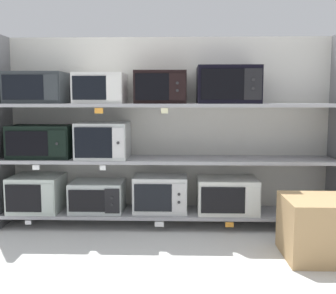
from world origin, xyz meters
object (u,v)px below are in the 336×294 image
(microwave_6, at_px, (37,88))
(microwave_9, at_px, (228,85))
(microwave_3, at_px, (227,195))
(microwave_2, at_px, (160,194))
(microwave_5, at_px, (103,140))
(microwave_1, at_px, (98,196))
(microwave_8, at_px, (161,87))
(microwave_7, at_px, (100,88))
(microwave_0, at_px, (37,193))
(shipping_carton, at_px, (320,228))
(microwave_4, at_px, (42,142))

(microwave_6, height_order, microwave_9, microwave_9)
(microwave_9, bearing_deg, microwave_3, 1.11)
(microwave_2, distance_m, microwave_5, 0.71)
(microwave_1, xyz_separation_m, microwave_8, (0.58, -0.00, 0.98))
(microwave_5, xyz_separation_m, microwave_7, (-0.02, 0.00, 0.46))
(microwave_3, xyz_separation_m, microwave_7, (-1.14, -0.00, 0.95))
(microwave_9, bearing_deg, microwave_0, 179.99)
(microwave_0, distance_m, microwave_2, 1.13)
(microwave_5, bearing_deg, microwave_9, 0.01)
(microwave_1, height_order, microwave_5, microwave_5)
(microwave_5, height_order, shipping_carton, microwave_5)
(microwave_8, bearing_deg, microwave_9, 0.00)
(microwave_1, height_order, microwave_9, microwave_9)
(microwave_5, distance_m, shipping_carton, 1.94)
(microwave_1, height_order, shipping_carton, shipping_carton)
(microwave_3, distance_m, microwave_6, 1.95)
(microwave_4, relative_size, microwave_9, 1.04)
(microwave_1, bearing_deg, microwave_5, -0.42)
(microwave_2, height_order, microwave_3, microwave_2)
(microwave_2, distance_m, microwave_9, 1.14)
(microwave_0, height_order, microwave_7, microwave_7)
(microwave_5, distance_m, microwave_9, 1.21)
(microwave_4, bearing_deg, microwave_2, -0.00)
(microwave_6, bearing_deg, microwave_1, 0.02)
(microwave_0, xyz_separation_m, microwave_4, (0.06, 0.00, 0.47))
(microwave_4, xyz_separation_m, microwave_8, (1.08, -0.00, 0.48))
(microwave_3, relative_size, microwave_6, 1.05)
(microwave_1, bearing_deg, microwave_7, -0.16)
(microwave_3, xyz_separation_m, microwave_9, (-0.01, -0.00, 0.98))
(microwave_0, xyz_separation_m, microwave_3, (1.73, 0.00, -0.01))
(microwave_0, height_order, microwave_9, microwave_9)
(microwave_0, relative_size, microwave_3, 0.83)
(microwave_3, bearing_deg, microwave_0, -180.00)
(microwave_4, bearing_deg, microwave_7, -0.01)
(microwave_9, relative_size, shipping_carton, 1.05)
(shipping_carton, bearing_deg, microwave_5, 156.85)
(microwave_4, distance_m, microwave_6, 0.48)
(microwave_6, relative_size, microwave_9, 0.95)
(microwave_6, xyz_separation_m, microwave_8, (1.10, -0.00, 0.00))
(microwave_6, relative_size, microwave_7, 1.17)
(microwave_5, bearing_deg, microwave_8, 0.02)
(microwave_6, bearing_deg, microwave_8, -0.01)
(microwave_8, xyz_separation_m, microwave_9, (0.59, 0.00, 0.02))
(microwave_3, bearing_deg, microwave_2, -180.00)
(microwave_2, bearing_deg, microwave_1, 179.99)
(microwave_1, xyz_separation_m, microwave_9, (1.17, -0.00, 1.00))
(microwave_7, bearing_deg, microwave_5, -0.98)
(microwave_5, bearing_deg, microwave_6, 179.97)
(microwave_8, height_order, microwave_9, microwave_9)
(microwave_6, height_order, microwave_7, microwave_6)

